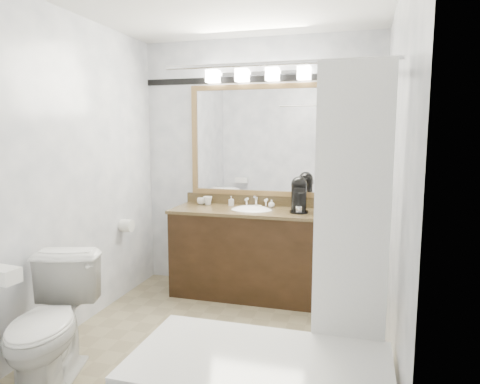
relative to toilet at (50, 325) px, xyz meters
name	(u,v)px	position (x,y,z in m)	size (l,w,h in m)	color
room	(217,179)	(0.84, 0.78, 0.86)	(2.42, 2.62, 2.52)	gray
vanity	(251,251)	(0.84, 1.80, 0.05)	(1.53, 0.58, 0.97)	black
mirror	(258,141)	(0.84, 2.06, 1.11)	(1.40, 0.04, 1.10)	olive
vanity_light_bar	(257,75)	(0.84, 2.01, 1.74)	(1.02, 0.14, 0.12)	silver
accent_stripe	(259,79)	(0.84, 2.08, 1.71)	(2.40, 0.01, 0.06)	black
tp_roll	(127,226)	(-0.30, 1.45, 0.31)	(0.12, 0.12, 0.11)	white
toilet	(50,325)	(0.00, 0.00, 0.00)	(0.44, 0.77, 0.79)	white
tissue_box	(1,275)	(0.00, -0.34, 0.43)	(0.20, 0.11, 0.08)	white
coffee_maker	(299,194)	(1.29, 1.80, 0.63)	(0.17, 0.22, 0.33)	black
cup_left	(201,201)	(0.27, 1.95, 0.49)	(0.09, 0.09, 0.07)	white
cup_right	(208,201)	(0.34, 1.95, 0.50)	(0.09, 0.09, 0.08)	white
soap_bottle_a	(231,201)	(0.59, 1.96, 0.51)	(0.04, 0.04, 0.10)	white
soap_bottle_b	(272,204)	(1.00, 1.95, 0.50)	(0.06, 0.06, 0.08)	white
soap_bar	(257,206)	(0.86, 1.92, 0.47)	(0.08, 0.05, 0.02)	beige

